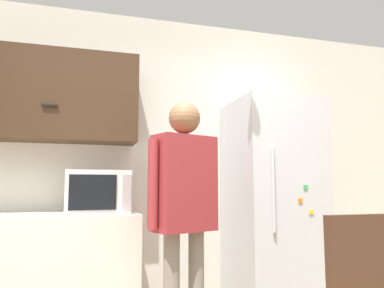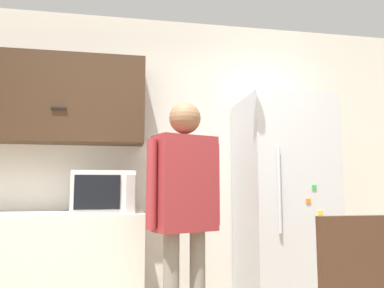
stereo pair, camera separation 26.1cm
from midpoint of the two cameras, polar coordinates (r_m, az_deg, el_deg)
name	(u,v)px [view 1 (the left image)]	position (r m, az deg, el deg)	size (l,w,h in m)	color
back_wall	(141,160)	(3.47, -9.89, -2.39)	(6.00, 0.06, 2.70)	silver
upper_cabinets	(3,93)	(3.41, -28.88, 6.79)	(2.12, 0.37, 0.74)	#3D2819
microwave	(98,192)	(3.01, -16.59, -7.01)	(0.47, 0.38, 0.33)	white
person	(184,196)	(2.63, -4.05, -7.89)	(0.55, 0.36, 1.70)	gray
refrigerator	(273,206)	(3.39, 10.12, -9.32)	(0.71, 0.75, 1.87)	silver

